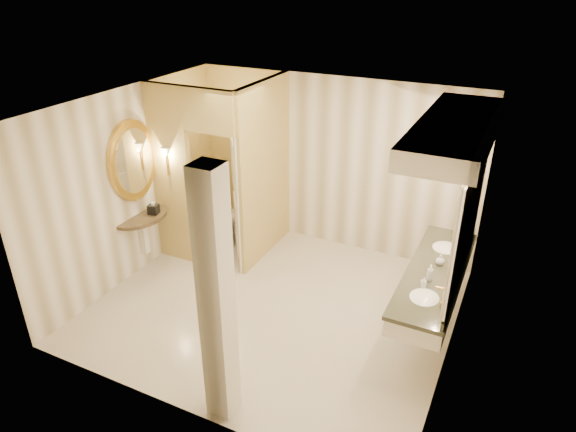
% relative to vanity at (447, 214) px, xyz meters
% --- Properties ---
extents(floor, '(4.50, 4.50, 0.00)m').
position_rel_vanity_xyz_m(floor, '(-1.98, -0.40, -1.63)').
color(floor, beige).
rests_on(floor, ground).
extents(ceiling, '(4.50, 4.50, 0.00)m').
position_rel_vanity_xyz_m(ceiling, '(-1.98, -0.40, 1.07)').
color(ceiling, white).
rests_on(ceiling, wall_back).
extents(wall_back, '(4.50, 0.02, 2.70)m').
position_rel_vanity_xyz_m(wall_back, '(-1.98, 1.60, -0.28)').
color(wall_back, white).
rests_on(wall_back, floor).
extents(wall_front, '(4.50, 0.02, 2.70)m').
position_rel_vanity_xyz_m(wall_front, '(-1.98, -2.40, -0.28)').
color(wall_front, white).
rests_on(wall_front, floor).
extents(wall_left, '(0.02, 4.00, 2.70)m').
position_rel_vanity_xyz_m(wall_left, '(-4.23, -0.40, -0.28)').
color(wall_left, white).
rests_on(wall_left, floor).
extents(wall_right, '(0.02, 4.00, 2.70)m').
position_rel_vanity_xyz_m(wall_right, '(0.27, -0.40, -0.28)').
color(wall_right, white).
rests_on(wall_right, floor).
extents(toilet_closet, '(1.50, 1.55, 2.70)m').
position_rel_vanity_xyz_m(toilet_closet, '(-3.11, 0.56, -0.24)').
color(toilet_closet, tan).
rests_on(toilet_closet, floor).
extents(wall_sconce, '(0.14, 0.14, 0.42)m').
position_rel_vanity_xyz_m(wall_sconce, '(-3.90, 0.03, 0.10)').
color(wall_sconce, '#C58F3F').
rests_on(wall_sconce, toilet_closet).
extents(vanity, '(0.75, 2.42, 2.09)m').
position_rel_vanity_xyz_m(vanity, '(0.00, 0.00, 0.00)').
color(vanity, silver).
rests_on(vanity, floor).
extents(console_shelf, '(0.89, 0.89, 1.90)m').
position_rel_vanity_xyz_m(console_shelf, '(-4.19, -0.35, -0.29)').
color(console_shelf, black).
rests_on(console_shelf, floor).
extents(pillar, '(0.26, 0.26, 2.70)m').
position_rel_vanity_xyz_m(pillar, '(-1.65, -2.19, -0.28)').
color(pillar, silver).
rests_on(pillar, floor).
extents(tissue_box, '(0.16, 0.16, 0.14)m').
position_rel_vanity_xyz_m(tissue_box, '(-4.03, -0.23, -0.68)').
color(tissue_box, black).
rests_on(tissue_box, console_shelf).
extents(toilet, '(0.67, 0.90, 0.82)m').
position_rel_vanity_xyz_m(toilet, '(-3.40, 0.89, -1.22)').
color(toilet, white).
rests_on(toilet, floor).
extents(soap_bottle_a, '(0.07, 0.07, 0.12)m').
position_rel_vanity_xyz_m(soap_bottle_a, '(-0.09, -0.41, -0.69)').
color(soap_bottle_a, beige).
rests_on(soap_bottle_a, vanity).
extents(soap_bottle_b, '(0.12, 0.12, 0.13)m').
position_rel_vanity_xyz_m(soap_bottle_b, '(-0.01, 0.15, -0.69)').
color(soap_bottle_b, silver).
rests_on(soap_bottle_b, vanity).
extents(soap_bottle_c, '(0.10, 0.10, 0.20)m').
position_rel_vanity_xyz_m(soap_bottle_c, '(-0.06, -0.24, -0.65)').
color(soap_bottle_c, '#C6B28C').
rests_on(soap_bottle_c, vanity).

